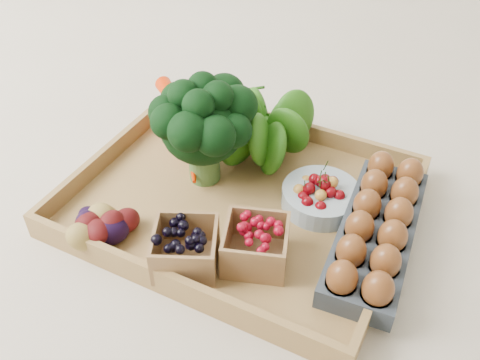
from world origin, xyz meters
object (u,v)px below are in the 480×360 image
at_px(cherry_bowl, 321,197).
at_px(egg_carton, 376,235).
at_px(tray, 240,203).
at_px(broccoli, 203,146).

xyz_separation_m(cherry_bowl, egg_carton, (0.11, -0.04, 0.00)).
bearing_deg(tray, cherry_bowl, 21.33).
distance_m(broccoli, egg_carton, 0.33).
bearing_deg(cherry_bowl, tray, -158.67).
distance_m(tray, cherry_bowl, 0.14).
height_order(broccoli, egg_carton, broccoli).
bearing_deg(egg_carton, cherry_bowl, 154.29).
distance_m(broccoli, cherry_bowl, 0.22).
relative_size(broccoli, egg_carton, 0.58).
bearing_deg(cherry_bowl, egg_carton, -21.40).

